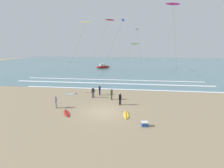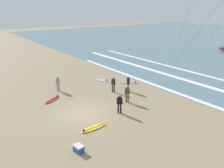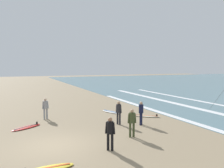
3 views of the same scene
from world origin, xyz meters
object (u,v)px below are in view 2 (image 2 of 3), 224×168
object	(u,v)px
surfboard_near_water	(128,83)
cooler_box	(79,149)
surfer_left_far	(120,102)
surfer_foreground_main	(127,92)
surfboard_left_pile	(101,80)
surfboard_foreground_flat	(52,100)
surfer_right_near	(128,82)
surfer_mid_group	(58,82)
surfer_left_near	(113,83)
surfboard_right_spare	(93,128)

from	to	relation	value
surfboard_near_water	cooler_box	distance (m)	13.33
surfer_left_far	surfer_foreground_main	world-z (taller)	same
surfboard_left_pile	surfboard_near_water	world-z (taller)	same
surfboard_left_pile	cooler_box	bearing A→B (deg)	-38.92
surfer_left_far	surfer_foreground_main	size ratio (longest dim) A/B	1.00
surfboard_foreground_flat	surfboard_near_water	world-z (taller)	same
surfer_left_far	surfboard_left_pile	size ratio (longest dim) A/B	0.73
surfer_right_near	cooler_box	xyz separation A→B (m)	(6.12, -8.91, -0.74)
cooler_box	surfer_foreground_main	bearing A→B (deg)	119.74
surfer_right_near	surfer_foreground_main	bearing A→B (deg)	-41.51
surfboard_left_pile	cooler_box	world-z (taller)	cooler_box
surfer_left_far	cooler_box	distance (m)	5.85
surfboard_foreground_flat	cooler_box	bearing A→B (deg)	-11.53
surfer_left_far	surfboard_left_pile	xyz separation A→B (m)	(-8.06, 3.53, -0.91)
surfer_left_far	surfer_foreground_main	distance (m)	2.34
surfer_right_near	surfer_mid_group	distance (m)	7.14
surfer_left_near	surfer_mid_group	bearing A→B (deg)	-128.99
surfboard_foreground_flat	surfboard_right_spare	size ratio (longest dim) A/B	0.98
surfer_foreground_main	cooler_box	size ratio (longest dim) A/B	2.38
surfer_mid_group	surfboard_left_pile	distance (m)	5.58
cooler_box	surfboard_foreground_flat	bearing A→B (deg)	168.47
surfboard_right_spare	cooler_box	xyz separation A→B (m)	(1.80, -2.12, 0.18)
surfer_left_near	surfer_foreground_main	xyz separation A→B (m)	(2.81, -0.51, 0.00)
surfer_right_near	surfboard_left_pile	bearing A→B (deg)	-177.13
surfer_right_near	surfer_left_near	bearing A→B (deg)	-118.40
surfer_mid_group	surfboard_right_spare	xyz separation A→B (m)	(8.59, -1.06, -0.91)
surfboard_left_pile	surfboard_right_spare	distance (m)	11.09
surfer_left_near	surfboard_foreground_flat	bearing A→B (deg)	-105.18
surfboard_foreground_flat	surfer_left_far	bearing A→B (deg)	30.82
surfboard_left_pile	surfboard_right_spare	size ratio (longest dim) A/B	1.03
surfer_foreground_main	cooler_box	distance (m)	8.17
surfer_left_far	cooler_box	world-z (taller)	surfer_left_far
surfer_right_near	surfboard_right_spare	distance (m)	8.09
surfer_left_near	surfer_foreground_main	bearing A→B (deg)	-10.30
surfboard_right_spare	surfer_foreground_main	bearing A→B (deg)	114.33
surfboard_left_pile	surfboard_right_spare	world-z (taller)	same
surfboard_left_pile	surfer_mid_group	bearing A→B (deg)	-86.34
surfer_right_near	surfboard_left_pile	world-z (taller)	surfer_right_near
surfboard_near_water	surfboard_left_pile	bearing A→B (deg)	-144.28
surfer_foreground_main	surfboard_left_pile	bearing A→B (deg)	166.48
surfer_right_near	cooler_box	bearing A→B (deg)	-55.51
surfer_right_near	surfboard_near_water	xyz separation A→B (m)	(-1.97, 1.68, -0.91)
surfer_left_far	surfer_mid_group	world-z (taller)	same
surfer_left_near	surfboard_left_pile	world-z (taller)	surfer_left_near
surfer_left_near	surfer_foreground_main	world-z (taller)	same
cooler_box	surfboard_right_spare	bearing A→B (deg)	130.31
surfboard_near_water	surfer_right_near	bearing A→B (deg)	-40.39
surfboard_right_spare	surfer_right_near	bearing A→B (deg)	122.48
surfer_mid_group	surfboard_right_spare	bearing A→B (deg)	-7.04
surfer_mid_group	surfboard_left_pile	world-z (taller)	surfer_mid_group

